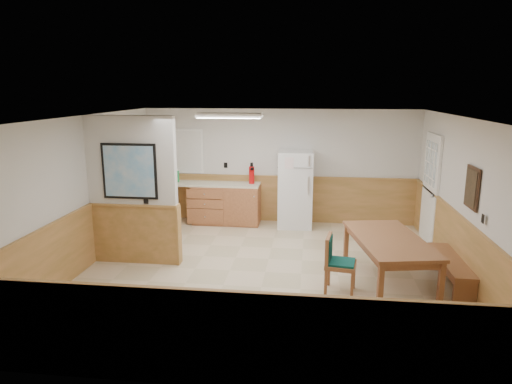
# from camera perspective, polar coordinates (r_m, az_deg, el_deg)

# --- Properties ---
(ground) EXTENTS (6.00, 6.00, 0.00)m
(ground) POSITION_cam_1_polar(r_m,az_deg,el_deg) (7.55, 1.16, -9.96)
(ground) COLOR beige
(ground) RESTS_ON ground
(ceiling) EXTENTS (6.00, 6.00, 0.02)m
(ceiling) POSITION_cam_1_polar(r_m,az_deg,el_deg) (6.97, 1.26, 9.35)
(ceiling) COLOR white
(ceiling) RESTS_ON back_wall
(back_wall) EXTENTS (6.00, 0.02, 2.50)m
(back_wall) POSITION_cam_1_polar(r_m,az_deg,el_deg) (10.09, 2.92, 3.24)
(back_wall) COLOR silver
(back_wall) RESTS_ON ground
(right_wall) EXTENTS (0.02, 6.00, 2.50)m
(right_wall) POSITION_cam_1_polar(r_m,az_deg,el_deg) (7.49, 24.70, -1.27)
(right_wall) COLOR silver
(right_wall) RESTS_ON ground
(left_wall) EXTENTS (0.02, 6.00, 2.50)m
(left_wall) POSITION_cam_1_polar(r_m,az_deg,el_deg) (8.02, -20.63, -0.04)
(left_wall) COLOR silver
(left_wall) RESTS_ON ground
(wainscot_back) EXTENTS (6.00, 0.04, 1.00)m
(wainscot_back) POSITION_cam_1_polar(r_m,az_deg,el_deg) (10.22, 2.87, -0.93)
(wainscot_back) COLOR tan
(wainscot_back) RESTS_ON ground
(wainscot_right) EXTENTS (0.04, 6.00, 1.00)m
(wainscot_right) POSITION_cam_1_polar(r_m,az_deg,el_deg) (7.68, 24.04, -6.71)
(wainscot_right) COLOR tan
(wainscot_right) RESTS_ON ground
(wainscot_left) EXTENTS (0.04, 6.00, 1.00)m
(wainscot_left) POSITION_cam_1_polar(r_m,az_deg,el_deg) (8.20, -20.10, -5.16)
(wainscot_left) COLOR tan
(wainscot_left) RESTS_ON ground
(partition_wall) EXTENTS (1.50, 0.20, 2.50)m
(partition_wall) POSITION_cam_1_polar(r_m,az_deg,el_deg) (7.89, -15.14, -0.01)
(partition_wall) COLOR silver
(partition_wall) RESTS_ON ground
(kitchen_counter) EXTENTS (2.20, 0.61, 1.00)m
(kitchen_counter) POSITION_cam_1_polar(r_m,az_deg,el_deg) (10.10, -4.11, -1.34)
(kitchen_counter) COLOR #AF693E
(kitchen_counter) RESTS_ON ground
(exterior_door) EXTENTS (0.07, 1.02, 2.15)m
(exterior_door) POSITION_cam_1_polar(r_m,az_deg,el_deg) (9.30, 20.93, 0.35)
(exterior_door) COLOR white
(exterior_door) RESTS_ON ground
(kitchen_window) EXTENTS (0.80, 0.04, 1.00)m
(kitchen_window) POSITION_cam_1_polar(r_m,az_deg,el_deg) (10.38, -8.76, 5.05)
(kitchen_window) COLOR white
(kitchen_window) RESTS_ON back_wall
(wall_painting) EXTENTS (0.04, 0.50, 0.60)m
(wall_painting) POSITION_cam_1_polar(r_m,az_deg,el_deg) (7.14, 25.38, 0.49)
(wall_painting) COLOR #372316
(wall_painting) RESTS_ON right_wall
(fluorescent_fixture) EXTENTS (1.20, 0.30, 0.09)m
(fluorescent_fixture) POSITION_cam_1_polar(r_m,az_deg,el_deg) (8.37, -3.37, 9.53)
(fluorescent_fixture) COLOR white
(fluorescent_fixture) RESTS_ON ceiling
(refrigerator) EXTENTS (0.76, 0.74, 1.64)m
(refrigerator) POSITION_cam_1_polar(r_m,az_deg,el_deg) (9.79, 4.89, 0.35)
(refrigerator) COLOR white
(refrigerator) RESTS_ON ground
(dining_table) EXTENTS (1.27, 2.02, 0.75)m
(dining_table) POSITION_cam_1_polar(r_m,az_deg,el_deg) (7.12, 16.29, -6.22)
(dining_table) COLOR brown
(dining_table) RESTS_ON ground
(dining_bench) EXTENTS (0.33, 1.48, 0.45)m
(dining_bench) POSITION_cam_1_polar(r_m,az_deg,el_deg) (7.46, 23.14, -8.49)
(dining_bench) COLOR brown
(dining_bench) RESTS_ON ground
(dining_chair) EXTENTS (0.65, 0.49, 0.85)m
(dining_chair) POSITION_cam_1_polar(r_m,az_deg,el_deg) (6.79, 9.83, -8.30)
(dining_chair) COLOR brown
(dining_chair) RESTS_ON ground
(fire_extinguisher) EXTENTS (0.14, 0.14, 0.46)m
(fire_extinguisher) POSITION_cam_1_polar(r_m,az_deg,el_deg) (9.89, -0.55, 2.21)
(fire_extinguisher) COLOR red
(fire_extinguisher) RESTS_ON kitchen_counter
(soap_bottle) EXTENTS (0.10, 0.10, 0.25)m
(soap_bottle) POSITION_cam_1_polar(r_m,az_deg,el_deg) (10.27, -9.79, 1.95)
(soap_bottle) COLOR green
(soap_bottle) RESTS_ON kitchen_counter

